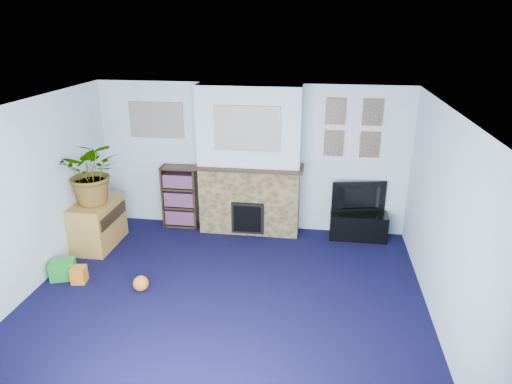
% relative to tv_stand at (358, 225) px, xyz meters
% --- Properties ---
extents(floor, '(5.00, 4.50, 0.01)m').
position_rel_tv_stand_xyz_m(floor, '(-1.76, -2.03, -0.23)').
color(floor, black).
rests_on(floor, ground).
extents(ceiling, '(5.00, 4.50, 0.01)m').
position_rel_tv_stand_xyz_m(ceiling, '(-1.76, -2.03, 2.17)').
color(ceiling, white).
rests_on(ceiling, wall_back).
extents(wall_back, '(5.00, 0.04, 2.40)m').
position_rel_tv_stand_xyz_m(wall_back, '(-1.76, 0.22, 0.97)').
color(wall_back, silver).
rests_on(wall_back, ground).
extents(wall_front, '(5.00, 0.04, 2.40)m').
position_rel_tv_stand_xyz_m(wall_front, '(-1.76, -4.28, 0.97)').
color(wall_front, silver).
rests_on(wall_front, ground).
extents(wall_left, '(0.04, 4.50, 2.40)m').
position_rel_tv_stand_xyz_m(wall_left, '(-4.26, -2.03, 0.97)').
color(wall_left, silver).
rests_on(wall_left, ground).
extents(wall_right, '(0.04, 4.50, 2.40)m').
position_rel_tv_stand_xyz_m(wall_right, '(0.74, -2.03, 0.97)').
color(wall_right, silver).
rests_on(wall_right, ground).
extents(chimney_breast, '(1.72, 0.50, 2.40)m').
position_rel_tv_stand_xyz_m(chimney_breast, '(-1.76, 0.02, 0.96)').
color(chimney_breast, brown).
rests_on(chimney_breast, ground).
extents(collage_main, '(1.00, 0.03, 0.68)m').
position_rel_tv_stand_xyz_m(collage_main, '(-1.76, -0.19, 1.55)').
color(collage_main, gray).
rests_on(collage_main, chimney_breast).
extents(collage_left, '(0.90, 0.03, 0.58)m').
position_rel_tv_stand_xyz_m(collage_left, '(-3.31, 0.21, 1.55)').
color(collage_left, gray).
rests_on(collage_left, wall_back).
extents(portrait_tl, '(0.30, 0.03, 0.40)m').
position_rel_tv_stand_xyz_m(portrait_tl, '(-0.46, 0.20, 1.77)').
color(portrait_tl, brown).
rests_on(portrait_tl, wall_back).
extents(portrait_tr, '(0.30, 0.03, 0.40)m').
position_rel_tv_stand_xyz_m(portrait_tr, '(0.09, 0.20, 1.77)').
color(portrait_tr, brown).
rests_on(portrait_tr, wall_back).
extents(portrait_bl, '(0.30, 0.03, 0.40)m').
position_rel_tv_stand_xyz_m(portrait_bl, '(-0.46, 0.20, 1.27)').
color(portrait_bl, brown).
rests_on(portrait_bl, wall_back).
extents(portrait_br, '(0.30, 0.03, 0.40)m').
position_rel_tv_stand_xyz_m(portrait_br, '(0.09, 0.20, 1.27)').
color(portrait_br, brown).
rests_on(portrait_br, wall_back).
extents(tv_stand, '(0.90, 0.38, 0.43)m').
position_rel_tv_stand_xyz_m(tv_stand, '(0.00, 0.00, 0.00)').
color(tv_stand, black).
rests_on(tv_stand, ground).
extents(television, '(0.87, 0.30, 0.50)m').
position_rel_tv_stand_xyz_m(television, '(0.00, 0.02, 0.45)').
color(television, black).
rests_on(television, tv_stand).
extents(bookshelf, '(0.58, 0.28, 1.05)m').
position_rel_tv_stand_xyz_m(bookshelf, '(-2.95, 0.08, 0.28)').
color(bookshelf, black).
rests_on(bookshelf, ground).
extents(sideboard, '(0.52, 0.94, 0.73)m').
position_rel_tv_stand_xyz_m(sideboard, '(-4.00, -0.81, 0.12)').
color(sideboard, olive).
rests_on(sideboard, ground).
extents(potted_plant, '(1.02, 0.94, 0.97)m').
position_rel_tv_stand_xyz_m(potted_plant, '(-3.95, -0.86, 0.99)').
color(potted_plant, '#26661E').
rests_on(potted_plant, sideboard).
extents(mantel_clock, '(0.09, 0.05, 0.12)m').
position_rel_tv_stand_xyz_m(mantel_clock, '(-1.78, -0.03, 1.00)').
color(mantel_clock, gold).
rests_on(mantel_clock, chimney_breast).
extents(mantel_candle, '(0.05, 0.05, 0.16)m').
position_rel_tv_stand_xyz_m(mantel_candle, '(-1.42, -0.03, 1.01)').
color(mantel_candle, '#B2BFC6').
rests_on(mantel_candle, chimney_breast).
extents(mantel_teddy, '(0.14, 0.14, 0.14)m').
position_rel_tv_stand_xyz_m(mantel_teddy, '(-2.29, -0.03, 0.99)').
color(mantel_teddy, gray).
rests_on(mantel_teddy, chimney_breast).
extents(mantel_can, '(0.05, 0.05, 0.11)m').
position_rel_tv_stand_xyz_m(mantel_can, '(-1.02, -0.03, 0.99)').
color(mantel_can, orange).
rests_on(mantel_can, chimney_breast).
extents(green_crate, '(0.39, 0.35, 0.26)m').
position_rel_tv_stand_xyz_m(green_crate, '(-4.04, -1.81, -0.08)').
color(green_crate, '#198C26').
rests_on(green_crate, ground).
extents(toy_ball, '(0.20, 0.20, 0.20)m').
position_rel_tv_stand_xyz_m(toy_ball, '(-2.88, -1.96, -0.14)').
color(toy_ball, orange).
rests_on(toy_ball, ground).
extents(toy_block, '(0.21, 0.21, 0.22)m').
position_rel_tv_stand_xyz_m(toy_block, '(-3.77, -1.89, -0.12)').
color(toy_block, orange).
rests_on(toy_block, ground).
extents(toy_tube, '(0.29, 0.13, 0.17)m').
position_rel_tv_stand_xyz_m(toy_tube, '(-4.00, -1.19, -0.15)').
color(toy_tube, '#198C26').
rests_on(toy_tube, ground).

